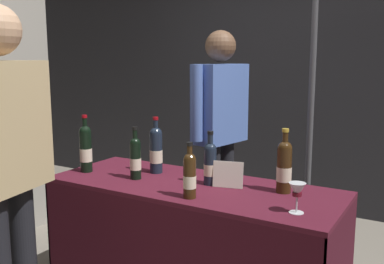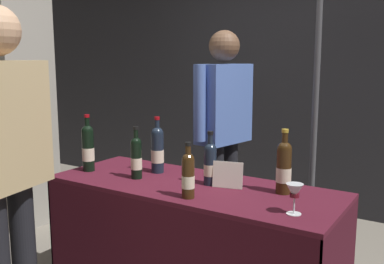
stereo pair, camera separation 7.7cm
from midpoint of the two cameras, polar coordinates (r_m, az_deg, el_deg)
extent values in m
cube|color=#2D2D33|center=(4.29, 13.80, 10.16)|extent=(7.14, 0.12, 3.01)
cube|color=gray|center=(4.03, -23.57, 8.22)|extent=(0.48, 0.48, 2.80)
cube|color=#4C1423|center=(2.51, -0.89, -7.06)|extent=(1.68, 0.65, 0.02)
cube|color=#3E101D|center=(2.89, 2.50, -12.49)|extent=(1.68, 0.01, 0.71)
cube|color=#3E101D|center=(3.12, -14.26, -11.09)|extent=(0.01, 0.65, 0.71)
cylinder|color=#38230F|center=(2.24, -1.30, -6.08)|extent=(0.07, 0.07, 0.20)
sphere|color=#38230F|center=(2.22, -1.31, -3.57)|extent=(0.06, 0.06, 0.06)
cylinder|color=#38230F|center=(2.21, -1.31, -2.69)|extent=(0.03, 0.03, 0.07)
cylinder|color=black|center=(2.20, -1.32, -1.57)|extent=(0.03, 0.03, 0.02)
cylinder|color=beige|center=(2.24, -1.30, -6.48)|extent=(0.07, 0.07, 0.06)
cylinder|color=#192333|center=(2.48, 1.47, -4.55)|extent=(0.07, 0.07, 0.20)
sphere|color=#192333|center=(2.45, 1.48, -2.25)|extent=(0.07, 0.07, 0.07)
cylinder|color=#192333|center=(2.44, 1.49, -1.28)|extent=(0.03, 0.03, 0.08)
cylinder|color=black|center=(2.44, 1.49, -0.09)|extent=(0.03, 0.03, 0.02)
cylinder|color=beige|center=(2.48, 1.47, -4.91)|extent=(0.07, 0.07, 0.06)
cylinder|color=black|center=(2.83, -14.38, -2.49)|extent=(0.07, 0.07, 0.26)
sphere|color=black|center=(2.81, -14.48, 0.06)|extent=(0.07, 0.07, 0.07)
cylinder|color=black|center=(2.80, -14.52, 0.92)|extent=(0.03, 0.03, 0.09)
cylinder|color=maroon|center=(2.80, -14.57, 1.98)|extent=(0.03, 0.03, 0.02)
cylinder|color=beige|center=(2.84, -14.36, -2.90)|extent=(0.08, 0.08, 0.08)
cylinder|color=#38230F|center=(2.37, 10.95, -4.93)|extent=(0.08, 0.08, 0.24)
sphere|color=#38230F|center=(2.34, 11.04, -2.09)|extent=(0.08, 0.08, 0.08)
cylinder|color=#38230F|center=(2.33, 11.07, -1.05)|extent=(0.03, 0.03, 0.09)
cylinder|color=#B7932D|center=(2.32, 11.11, 0.22)|extent=(0.04, 0.04, 0.02)
cylinder|color=beige|center=(2.37, 10.93, -5.37)|extent=(0.08, 0.08, 0.08)
cylinder|color=black|center=(2.61, -8.19, -3.75)|extent=(0.06, 0.06, 0.22)
sphere|color=black|center=(2.59, -8.24, -1.43)|extent=(0.06, 0.06, 0.06)
cylinder|color=black|center=(2.58, -8.27, -0.58)|extent=(0.03, 0.03, 0.08)
cylinder|color=black|center=(2.58, -8.29, 0.47)|extent=(0.03, 0.03, 0.02)
cylinder|color=beige|center=(2.62, -8.18, -4.12)|extent=(0.07, 0.07, 0.07)
cylinder|color=#192333|center=(2.73, -5.50, -2.75)|extent=(0.08, 0.08, 0.25)
sphere|color=#192333|center=(2.71, -5.54, -0.19)|extent=(0.08, 0.08, 0.08)
cylinder|color=#192333|center=(2.70, -5.56, 0.69)|extent=(0.03, 0.03, 0.08)
cylinder|color=maroon|center=(2.70, -5.58, 1.77)|extent=(0.03, 0.03, 0.02)
cylinder|color=beige|center=(2.74, -5.50, -3.16)|extent=(0.08, 0.08, 0.08)
cylinder|color=silver|center=(2.11, 12.35, -10.18)|extent=(0.07, 0.07, 0.00)
cylinder|color=silver|center=(2.09, 12.38, -9.22)|extent=(0.01, 0.01, 0.07)
cone|color=silver|center=(2.07, 12.45, -7.38)|extent=(0.08, 0.08, 0.07)
cylinder|color=#590C19|center=(2.08, 12.43, -7.89)|extent=(0.04, 0.04, 0.02)
cube|color=silver|center=(2.43, 3.78, -5.54)|extent=(0.17, 0.07, 0.15)
cylinder|color=black|center=(3.46, 3.75, -7.79)|extent=(0.12, 0.12, 0.82)
cylinder|color=black|center=(3.33, 1.95, -8.46)|extent=(0.12, 0.12, 0.82)
cube|color=#4C6BB7|center=(3.25, 2.97, 3.70)|extent=(0.29, 0.47, 0.58)
sphere|color=brown|center=(3.24, 3.03, 11.10)|extent=(0.22, 0.22, 0.22)
cylinder|color=#4C6BB7|center=(3.46, 5.67, 4.40)|extent=(0.08, 0.08, 0.53)
cylinder|color=#4C6BB7|center=(3.05, -0.08, 3.76)|extent=(0.08, 0.08, 0.53)
cube|color=tan|center=(2.18, -24.40, 0.63)|extent=(0.28, 0.47, 0.59)
cylinder|color=tan|center=(2.37, -20.00, 2.13)|extent=(0.08, 0.08, 0.55)
cylinder|color=#47474C|center=(3.25, 14.49, 2.41)|extent=(0.04, 0.04, 2.10)
camera|label=1|loc=(0.04, -90.91, -0.15)|focal=41.09mm
camera|label=2|loc=(0.04, 89.09, 0.15)|focal=41.09mm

